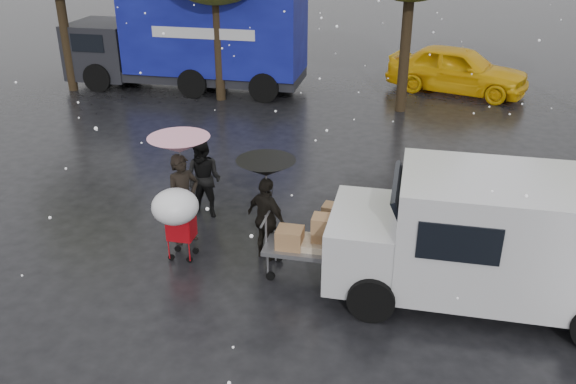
% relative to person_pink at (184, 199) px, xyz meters
% --- Properties ---
extents(ground, '(90.00, 90.00, 0.00)m').
position_rel_person_pink_xyz_m(ground, '(1.21, -0.70, -0.90)').
color(ground, black).
rests_on(ground, ground).
extents(person_pink, '(0.75, 0.78, 1.80)m').
position_rel_person_pink_xyz_m(person_pink, '(0.00, 0.00, 0.00)').
color(person_pink, black).
rests_on(person_pink, ground).
extents(person_middle, '(0.90, 0.76, 1.67)m').
position_rel_person_pink_xyz_m(person_middle, '(0.02, 1.09, -0.06)').
color(person_middle, black).
rests_on(person_middle, ground).
extents(person_black, '(1.01, 0.84, 1.62)m').
position_rel_person_pink_xyz_m(person_black, '(1.71, -0.30, -0.09)').
color(person_black, black).
rests_on(person_black, ground).
extents(umbrella_pink, '(1.15, 1.15, 2.15)m').
position_rel_person_pink_xyz_m(umbrella_pink, '(0.00, -0.00, 1.10)').
color(umbrella_pink, '#4C4C4C').
rests_on(umbrella_pink, ground).
extents(umbrella_black, '(1.06, 1.06, 1.97)m').
position_rel_person_pink_xyz_m(umbrella_black, '(1.71, -0.30, 0.92)').
color(umbrella_black, '#4C4C4C').
rests_on(umbrella_black, ground).
extents(vendor_cart, '(1.52, 0.80, 1.27)m').
position_rel_person_pink_xyz_m(vendor_cart, '(2.63, -0.71, -0.17)').
color(vendor_cart, slate).
rests_on(vendor_cart, ground).
extents(shopping_cart, '(0.84, 0.84, 1.46)m').
position_rel_person_pink_xyz_m(shopping_cart, '(0.17, -0.77, 0.17)').
color(shopping_cart, '#BA0A13').
rests_on(shopping_cart, ground).
extents(white_van, '(4.91, 2.18, 2.20)m').
position_rel_person_pink_xyz_m(white_van, '(5.57, -0.80, 0.26)').
color(white_van, silver).
rests_on(white_van, ground).
extents(blue_truck, '(8.30, 2.60, 3.50)m').
position_rel_person_pink_xyz_m(blue_truck, '(-3.61, 10.44, 0.86)').
color(blue_truck, '#0B0E5F').
rests_on(blue_truck, ground).
extents(box_ground_near, '(0.47, 0.38, 0.41)m').
position_rel_person_pink_xyz_m(box_ground_near, '(3.20, 0.47, -0.69)').
color(box_ground_near, '#936540').
rests_on(box_ground_near, ground).
extents(box_ground_far, '(0.50, 0.41, 0.36)m').
position_rel_person_pink_xyz_m(box_ground_far, '(2.71, 1.42, -0.72)').
color(box_ground_far, '#936540').
rests_on(box_ground_far, ground).
extents(yellow_taxi, '(5.12, 3.25, 1.62)m').
position_rel_person_pink_xyz_m(yellow_taxi, '(5.49, 11.85, -0.09)').
color(yellow_taxi, yellow).
rests_on(yellow_taxi, ground).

